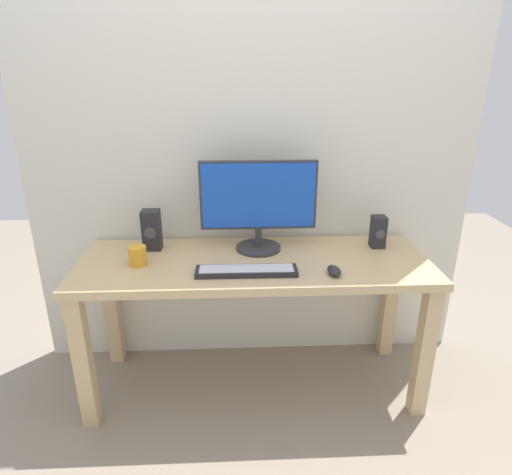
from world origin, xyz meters
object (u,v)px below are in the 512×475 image
at_px(keyboard_primary, 246,271).
at_px(speaker_right, 378,232).
at_px(desk, 254,281).
at_px(speaker_left, 152,230).
at_px(monitor, 258,203).
at_px(mouse, 334,271).
at_px(coffee_mug, 138,256).

height_order(keyboard_primary, speaker_right, speaker_right).
distance_m(keyboard_primary, speaker_right, 0.78).
xyz_separation_m(desk, speaker_left, (-0.54, 0.17, 0.23)).
bearing_deg(desk, speaker_left, 162.20).
distance_m(keyboard_primary, speaker_left, 0.60).
distance_m(monitor, keyboard_primary, 0.40).
bearing_deg(speaker_left, keyboard_primary, -33.95).
xyz_separation_m(speaker_right, speaker_left, (-1.20, 0.03, 0.02)).
height_order(mouse, speaker_left, speaker_left).
distance_m(desk, coffee_mug, 0.60).
distance_m(desk, monitor, 0.40).
bearing_deg(coffee_mug, speaker_left, 79.72).
distance_m(speaker_right, speaker_left, 1.21).
xyz_separation_m(mouse, coffee_mug, (-0.94, 0.16, 0.03)).
bearing_deg(keyboard_primary, speaker_left, 146.05).
bearing_deg(keyboard_primary, coffee_mug, 166.59).
distance_m(mouse, speaker_left, 0.97).
xyz_separation_m(monitor, coffee_mug, (-0.60, -0.18, -0.21)).
bearing_deg(mouse, desk, 141.75).
height_order(mouse, coffee_mug, coffee_mug).
distance_m(mouse, coffee_mug, 0.95).
distance_m(monitor, speaker_right, 0.66).
xyz_separation_m(monitor, speaker_right, (0.64, -0.01, -0.17)).
height_order(monitor, mouse, monitor).
height_order(desk, speaker_left, speaker_left).
height_order(desk, coffee_mug, coffee_mug).
distance_m(desk, speaker_left, 0.61).
xyz_separation_m(keyboard_primary, coffee_mug, (-0.53, 0.13, 0.03)).
height_order(monitor, coffee_mug, monitor).
bearing_deg(monitor, mouse, -45.24).
height_order(speaker_left, coffee_mug, speaker_left).
relative_size(speaker_right, coffee_mug, 1.80).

